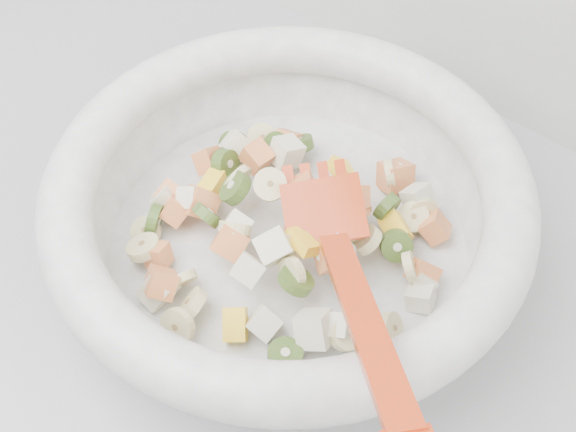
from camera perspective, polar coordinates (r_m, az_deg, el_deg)
The scene contains 1 object.
mixing_bowl at distance 0.56m, azimuth 0.01°, elevation 0.57°, with size 0.39×0.37×0.15m.
Camera 1 is at (0.06, 1.20, 1.39)m, focal length 45.00 mm.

